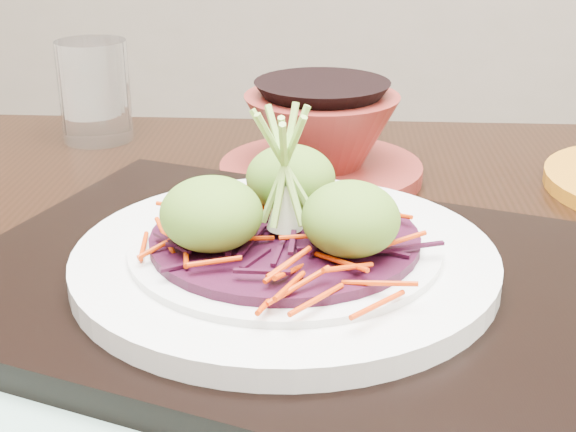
# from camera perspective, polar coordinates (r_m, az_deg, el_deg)

# --- Properties ---
(dining_table) EXTENTS (1.21, 0.83, 0.74)m
(dining_table) POSITION_cam_1_polar(r_m,az_deg,el_deg) (0.58, -3.80, -13.49)
(dining_table) COLOR black
(dining_table) RESTS_ON ground
(placemat) EXTENTS (0.54, 0.48, 0.00)m
(placemat) POSITION_cam_1_polar(r_m,az_deg,el_deg) (0.50, -0.21, -5.90)
(placemat) COLOR #83A99A
(placemat) RESTS_ON dining_table
(serving_tray) EXTENTS (0.47, 0.40, 0.02)m
(serving_tray) POSITION_cam_1_polar(r_m,az_deg,el_deg) (0.50, -0.22, -4.80)
(serving_tray) COLOR black
(serving_tray) RESTS_ON placemat
(white_plate) EXTENTS (0.26, 0.26, 0.02)m
(white_plate) POSITION_cam_1_polar(r_m,az_deg,el_deg) (0.49, -0.22, -2.98)
(white_plate) COLOR silver
(white_plate) RESTS_ON serving_tray
(cabbage_bed) EXTENTS (0.16, 0.16, 0.01)m
(cabbage_bed) POSITION_cam_1_polar(r_m,az_deg,el_deg) (0.49, -0.22, -1.58)
(cabbage_bed) COLOR #380B22
(cabbage_bed) RESTS_ON white_plate
(carrot_julienne) EXTENTS (0.20, 0.20, 0.01)m
(carrot_julienne) POSITION_cam_1_polar(r_m,az_deg,el_deg) (0.48, -0.22, -0.72)
(carrot_julienne) COLOR red
(carrot_julienne) RESTS_ON cabbage_bed
(guacamole_scoops) EXTENTS (0.14, 0.13, 0.04)m
(guacamole_scoops) POSITION_cam_1_polar(r_m,az_deg,el_deg) (0.48, -0.23, 0.92)
(guacamole_scoops) COLOR #537A24
(guacamole_scoops) RESTS_ON cabbage_bed
(scallion_garnish) EXTENTS (0.06, 0.06, 0.09)m
(scallion_garnish) POSITION_cam_1_polar(r_m,az_deg,el_deg) (0.47, -0.23, 3.19)
(scallion_garnish) COLOR #91C34E
(scallion_garnish) RESTS_ON cabbage_bed
(water_glass) EXTENTS (0.07, 0.07, 0.10)m
(water_glass) POSITION_cam_1_polar(r_m,az_deg,el_deg) (0.83, -13.59, 8.63)
(water_glass) COLOR white
(water_glass) RESTS_ON dining_table
(terracotta_bowl_set) EXTENTS (0.23, 0.23, 0.07)m
(terracotta_bowl_set) POSITION_cam_1_polar(r_m,az_deg,el_deg) (0.70, 2.38, 5.32)
(terracotta_bowl_set) COLOR maroon
(terracotta_bowl_set) RESTS_ON dining_table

